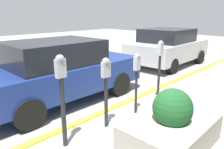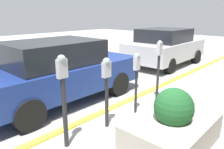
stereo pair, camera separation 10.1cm
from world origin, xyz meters
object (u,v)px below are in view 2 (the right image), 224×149
at_px(parking_meter_middle, 137,73).
at_px(parking_meter_fourth, 159,62).
at_px(parked_car_rear, 165,46).
at_px(planter_box, 172,126).
at_px(parking_meter_nearest, 63,91).
at_px(parking_meter_second, 107,81).
at_px(parked_car_middle, 58,71).

height_order(parking_meter_middle, parking_meter_fourth, parking_meter_fourth).
bearing_deg(parked_car_rear, planter_box, -150.42).
relative_size(parking_meter_nearest, parking_meter_fourth, 1.02).
bearing_deg(parking_meter_second, parked_car_middle, 85.57).
bearing_deg(parked_car_middle, planter_box, -86.61).
bearing_deg(parked_car_middle, parking_meter_fourth, -45.11).
height_order(parking_meter_middle, parked_car_rear, parked_car_rear).
xyz_separation_m(parking_meter_nearest, parking_meter_second, (0.96, -0.04, -0.05)).
distance_m(parking_meter_middle, planter_box, 1.50).
xyz_separation_m(parking_meter_nearest, parking_meter_fourth, (2.89, -0.02, 0.02)).
xyz_separation_m(parking_meter_second, parked_car_rear, (5.74, 1.99, -0.15)).
xyz_separation_m(parking_meter_nearest, parked_car_middle, (1.11, 1.80, -0.20)).
relative_size(parking_meter_second, planter_box, 0.85).
height_order(parking_meter_second, parked_car_rear, parked_car_rear).
height_order(planter_box, parked_car_rear, parked_car_rear).
bearing_deg(parking_meter_fourth, planter_box, -141.69).
bearing_deg(parking_meter_fourth, parking_meter_middle, -177.11).
xyz_separation_m(parking_meter_nearest, parked_car_rear, (6.71, 1.95, -0.20)).
bearing_deg(parking_meter_fourth, parking_meter_nearest, 179.59).
bearing_deg(parking_meter_middle, parking_meter_second, 177.81).
distance_m(planter_box, parked_car_middle, 3.15).
height_order(parking_meter_nearest, parking_meter_middle, parking_meter_nearest).
relative_size(parking_meter_middle, planter_box, 0.83).
relative_size(parking_meter_nearest, parked_car_rear, 0.40).
distance_m(parking_meter_nearest, parked_car_middle, 2.12).
height_order(parking_meter_second, parked_car_middle, parked_car_middle).
xyz_separation_m(parking_meter_middle, parked_car_middle, (-0.77, 1.87, -0.14)).
distance_m(parking_meter_middle, parking_meter_fourth, 1.02).
bearing_deg(parking_meter_second, parked_car_rear, 19.09).
distance_m(parking_meter_middle, parked_car_rear, 5.24).
bearing_deg(parking_meter_nearest, parked_car_rear, 16.22).
relative_size(parking_meter_second, parked_car_middle, 0.33).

